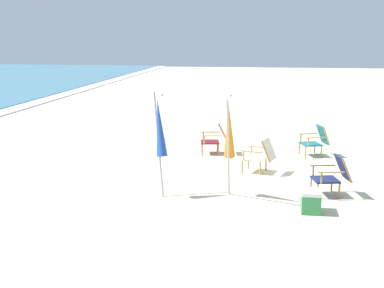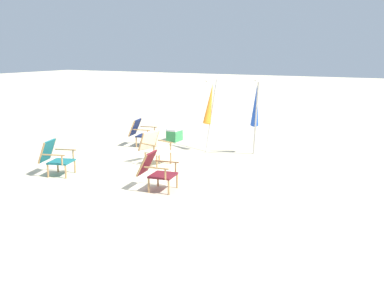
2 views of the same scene
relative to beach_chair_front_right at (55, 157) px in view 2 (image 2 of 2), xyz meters
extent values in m
plane|color=beige|center=(-1.61, 1.38, -0.43)|extent=(80.00, 80.00, 0.00)
cube|color=#196066|center=(-0.04, 0.14, -0.11)|extent=(0.64, 0.61, 0.04)
cube|color=#196066|center=(0.05, -0.17, 0.13)|extent=(0.54, 0.35, 0.50)
cylinder|color=#AD7F4C|center=(-0.33, 0.28, -0.27)|extent=(0.04, 0.04, 0.32)
cylinder|color=#AD7F4C|center=(0.12, 0.42, -0.27)|extent=(0.04, 0.04, 0.32)
cylinder|color=#AD7F4C|center=(-0.21, -0.13, -0.27)|extent=(0.04, 0.04, 0.32)
cylinder|color=#AD7F4C|center=(0.24, 0.01, -0.27)|extent=(0.04, 0.04, 0.32)
cube|color=#AD7F4C|center=(-0.31, 0.04, 0.11)|extent=(0.19, 0.52, 0.02)
cylinder|color=#AD7F4C|center=(-0.36, 0.22, 0.00)|extent=(0.04, 0.04, 0.22)
cube|color=#AD7F4C|center=(0.23, 0.21, 0.11)|extent=(0.19, 0.52, 0.02)
cylinder|color=#AD7F4C|center=(0.17, 0.39, 0.00)|extent=(0.04, 0.04, 0.22)
cylinder|color=#AD7F4C|center=(-0.19, -0.25, 0.13)|extent=(0.10, 0.22, 0.50)
cylinder|color=#AD7F4C|center=(0.30, -0.10, 0.13)|extent=(0.10, 0.22, 0.50)
cube|color=beige|center=(-1.95, 1.56, -0.11)|extent=(0.63, 0.60, 0.04)
cube|color=beige|center=(-2.04, 1.23, 0.13)|extent=(0.54, 0.36, 0.49)
cylinder|color=#AD7F4C|center=(-2.12, 1.83, -0.27)|extent=(0.04, 0.04, 0.32)
cylinder|color=#AD7F4C|center=(-1.67, 1.70, -0.27)|extent=(0.04, 0.04, 0.32)
cylinder|color=#AD7F4C|center=(-2.23, 1.41, -0.27)|extent=(0.04, 0.04, 0.32)
cylinder|color=#AD7F4C|center=(-1.78, 1.28, -0.27)|extent=(0.04, 0.04, 0.32)
cube|color=#AD7F4C|center=(-2.22, 1.61, 0.11)|extent=(0.18, 0.52, 0.02)
cylinder|color=#AD7F4C|center=(-2.17, 1.79, 0.00)|extent=(0.04, 0.04, 0.22)
cube|color=#AD7F4C|center=(-1.69, 1.46, 0.11)|extent=(0.18, 0.52, 0.02)
cylinder|color=#AD7F4C|center=(-1.63, 1.64, 0.00)|extent=(0.04, 0.04, 0.22)
cylinder|color=#AD7F4C|center=(-2.29, 1.29, 0.13)|extent=(0.10, 0.24, 0.49)
cylinder|color=#AD7F4C|center=(-1.80, 1.16, 0.13)|extent=(0.10, 0.24, 0.49)
cube|color=maroon|center=(-0.17, 2.80, -0.11)|extent=(0.59, 0.56, 0.04)
cube|color=maroon|center=(-0.11, 2.45, 0.12)|extent=(0.53, 0.34, 0.48)
cylinder|color=#AD7F4C|center=(-0.43, 2.98, -0.27)|extent=(0.04, 0.04, 0.32)
cylinder|color=#AD7F4C|center=(0.03, 3.05, -0.27)|extent=(0.04, 0.04, 0.32)
cylinder|color=#AD7F4C|center=(-0.36, 2.55, -0.27)|extent=(0.04, 0.04, 0.32)
cylinder|color=#AD7F4C|center=(0.10, 2.62, -0.27)|extent=(0.04, 0.04, 0.32)
cube|color=#AD7F4C|center=(-0.44, 2.74, 0.11)|extent=(0.12, 0.53, 0.02)
cylinder|color=#AD7F4C|center=(-0.47, 2.92, 0.00)|extent=(0.04, 0.04, 0.22)
cube|color=#AD7F4C|center=(0.11, 2.82, 0.11)|extent=(0.12, 0.53, 0.02)
cylinder|color=#AD7F4C|center=(0.09, 3.01, 0.00)|extent=(0.04, 0.04, 0.22)
cylinder|color=#AD7F4C|center=(-0.36, 2.41, 0.12)|extent=(0.08, 0.27, 0.48)
cylinder|color=#AD7F4C|center=(0.14, 2.49, 0.12)|extent=(0.08, 0.27, 0.48)
cube|color=#19234C|center=(-3.60, 0.10, -0.11)|extent=(0.61, 0.58, 0.04)
cube|color=#19234C|center=(-3.53, -0.24, 0.13)|extent=(0.53, 0.34, 0.49)
cylinder|color=#AD7F4C|center=(-3.87, 0.26, -0.27)|extent=(0.04, 0.04, 0.32)
cylinder|color=#AD7F4C|center=(-3.42, 0.36, -0.27)|extent=(0.04, 0.04, 0.32)
cylinder|color=#AD7F4C|center=(-3.78, -0.17, -0.27)|extent=(0.04, 0.04, 0.32)
cylinder|color=#AD7F4C|center=(-3.33, -0.07, -0.27)|extent=(0.04, 0.04, 0.32)
cube|color=#AD7F4C|center=(-3.87, 0.02, 0.11)|extent=(0.15, 0.52, 0.02)
cylinder|color=#AD7F4C|center=(-3.91, 0.20, 0.00)|extent=(0.04, 0.04, 0.22)
cube|color=#AD7F4C|center=(-3.32, 0.13, 0.11)|extent=(0.15, 0.52, 0.02)
cylinder|color=#AD7F4C|center=(-3.36, 0.32, 0.00)|extent=(0.04, 0.04, 0.22)
cylinder|color=#AD7F4C|center=(-3.78, -0.30, 0.13)|extent=(0.09, 0.25, 0.49)
cylinder|color=#AD7F4C|center=(-3.28, -0.19, 0.13)|extent=(0.09, 0.25, 0.49)
cylinder|color=#B7B2A8|center=(-3.92, 3.41, 0.58)|extent=(0.56, 0.32, 2.03)
cone|color=blue|center=(-4.01, 3.36, 0.93)|extent=(0.56, 0.44, 1.17)
sphere|color=#B7B2A8|center=(-4.17, 3.28, 1.59)|extent=(0.06, 0.06, 0.06)
cylinder|color=#B7B2A8|center=(-4.13, 2.00, 0.56)|extent=(0.71, 0.05, 2.00)
cone|color=orange|center=(-4.02, 2.00, 0.91)|extent=(0.58, 0.23, 1.16)
sphere|color=#B7B2A8|center=(-3.80, 1.99, 1.56)|extent=(0.06, 0.06, 0.06)
cube|color=#338C4C|center=(-4.68, 0.45, -0.26)|extent=(0.48, 0.34, 0.34)
cube|color=white|center=(-4.68, 0.45, -0.06)|extent=(0.49, 0.35, 0.06)
camera|label=1|loc=(-14.15, 1.22, 2.73)|focal=50.00mm
camera|label=2|loc=(7.35, 7.45, 2.40)|focal=42.00mm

